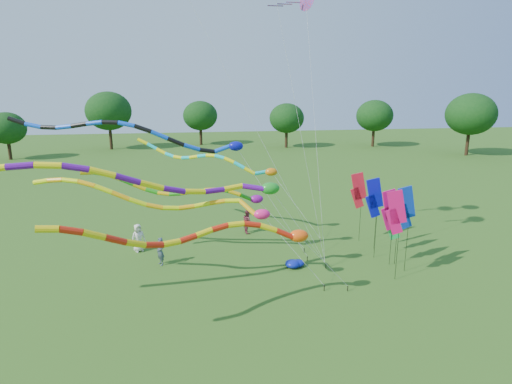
{
  "coord_description": "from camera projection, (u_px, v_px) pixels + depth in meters",
  "views": [
    {
      "loc": [
        -5.1,
        -18.29,
        10.41
      ],
      "look_at": [
        -1.61,
        3.8,
        4.8
      ],
      "focal_mm": 30.0,
      "sensor_mm": 36.0,
      "label": 1
    }
  ],
  "objects": [
    {
      "name": "tree_ring",
      "position": [
        275.0,
        189.0,
        19.73
      ],
      "size": [
        121.15,
        117.15,
        9.63
      ],
      "color": "#382314",
      "rests_on": "ground"
    },
    {
      "name": "tube_kite_orange",
      "position": [
        179.0,
        202.0,
        21.09
      ],
      "size": [
        13.95,
        2.09,
        6.69
      ],
      "rotation": [
        0.0,
        0.0,
        -0.16
      ],
      "color": "black",
      "rests_on": "ground"
    },
    {
      "name": "tube_kite_red",
      "position": [
        219.0,
        235.0,
        18.42
      ],
      "size": [
        13.04,
        4.35,
        6.22
      ],
      "rotation": [
        0.0,
        0.0,
        0.27
      ],
      "color": "black",
      "rests_on": "ground"
    },
    {
      "name": "tube_kite_blue",
      "position": [
        151.0,
        136.0,
        23.07
      ],
      "size": [
        15.99,
        1.56,
        9.33
      ],
      "rotation": [
        0.0,
        0.0,
        -0.04
      ],
      "color": "black",
      "rests_on": "ground"
    },
    {
      "name": "person_c",
      "position": [
        248.0,
        221.0,
        30.81
      ],
      "size": [
        0.76,
        0.92,
        1.72
      ],
      "primitive_type": "imported",
      "rotation": [
        0.0,
        0.0,
        1.71
      ],
      "color": "brown",
      "rests_on": "ground"
    },
    {
      "name": "banner_pole_blue_a",
      "position": [
        374.0,
        198.0,
        25.61
      ],
      "size": [
        1.16,
        0.14,
        5.09
      ],
      "rotation": [
        0.0,
        0.0,
        -0.06
      ],
      "color": "black",
      "rests_on": "ground"
    },
    {
      "name": "person_b",
      "position": [
        160.0,
        251.0,
        25.29
      ],
      "size": [
        0.65,
        0.73,
        1.68
      ],
      "primitive_type": "imported",
      "rotation": [
        0.0,
        0.0,
        -1.07
      ],
      "color": "#414E5B",
      "rests_on": "ground"
    },
    {
      "name": "tube_kite_cyan",
      "position": [
        219.0,
        161.0,
        29.58
      ],
      "size": [
        12.06,
        5.85,
        7.1
      ],
      "rotation": [
        0.0,
        0.0,
        -0.41
      ],
      "color": "black",
      "rests_on": "ground"
    },
    {
      "name": "banner_pole_magenta_a",
      "position": [
        396.0,
        213.0,
        22.66
      ],
      "size": [
        1.14,
        0.37,
        5.1
      ],
      "rotation": [
        0.0,
        0.0,
        -0.26
      ],
      "color": "black",
      "rests_on": "ground"
    },
    {
      "name": "person_a",
      "position": [
        138.0,
        238.0,
        27.33
      ],
      "size": [
        1.06,
        0.93,
        1.83
      ],
      "primitive_type": "imported",
      "rotation": [
        0.0,
        0.0,
        0.49
      ],
      "color": "silver",
      "rests_on": "ground"
    },
    {
      "name": "banner_pole_magenta_b",
      "position": [
        390.0,
        210.0,
        24.62
      ],
      "size": [
        1.16,
        0.16,
        4.67
      ],
      "rotation": [
        0.0,
        0.0,
        0.07
      ],
      "color": "black",
      "rests_on": "ground"
    },
    {
      "name": "ground",
      "position": [
        301.0,
        305.0,
        20.83
      ],
      "size": [
        160.0,
        160.0,
        0.0
      ],
      "primitive_type": "plane",
      "color": "#2C5817",
      "rests_on": "ground"
    },
    {
      "name": "banner_pole_blue_b",
      "position": [
        406.0,
        208.0,
        23.66
      ],
      "size": [
        1.16,
        0.1,
        5.07
      ],
      "rotation": [
        0.0,
        0.0,
        -0.02
      ],
      "color": "black",
      "rests_on": "ground"
    },
    {
      "name": "tube_kite_purple",
      "position": [
        158.0,
        182.0,
        20.06
      ],
      "size": [
        17.9,
        3.99,
        8.02
      ],
      "rotation": [
        0.0,
        0.0,
        0.22
      ],
      "color": "black",
      "rests_on": "ground"
    },
    {
      "name": "tube_kite_green",
      "position": [
        195.0,
        191.0,
        25.49
      ],
      "size": [
        12.99,
        1.42,
        6.23
      ],
      "rotation": [
        0.0,
        0.0,
        -0.02
      ],
      "color": "black",
      "rests_on": "ground"
    },
    {
      "name": "blue_nylon_heap",
      "position": [
        304.0,
        265.0,
        24.97
      ],
      "size": [
        1.22,
        1.35,
        0.48
      ],
      "color": "#0C1A9D",
      "rests_on": "ground"
    },
    {
      "name": "banner_pole_red",
      "position": [
        358.0,
        191.0,
        28.54
      ],
      "size": [
        1.16,
        0.16,
        4.82
      ],
      "rotation": [
        0.0,
        0.0,
        -0.07
      ],
      "color": "black",
      "rests_on": "ground"
    },
    {
      "name": "banner_pole_violet",
      "position": [
        374.0,
        198.0,
        27.05
      ],
      "size": [
        1.15,
        0.36,
        4.73
      ],
      "rotation": [
        0.0,
        0.0,
        0.25
      ],
      "color": "black",
      "rests_on": "ground"
    },
    {
      "name": "delta_kite_high_c",
      "position": [
        306.0,
        0.0,
        24.53
      ],
      "size": [
        3.04,
        4.25,
        15.86
      ],
      "rotation": [
        0.0,
        0.0,
        0.48
      ],
      "color": "black",
      "rests_on": "ground"
    },
    {
      "name": "banner_pole_green",
      "position": [
        394.0,
        220.0,
        24.89
      ],
      "size": [
        1.15,
        0.33,
        4.05
      ],
      "rotation": [
        0.0,
        0.0,
        -0.22
      ],
      "color": "black",
      "rests_on": "ground"
    }
  ]
}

